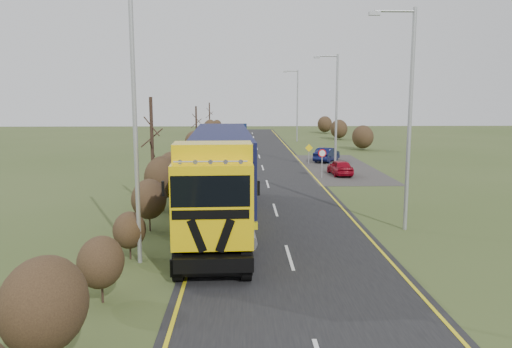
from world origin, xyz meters
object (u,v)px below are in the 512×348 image
Objects in this scene: lorry at (221,172)px; car_red_hatchback at (340,167)px; car_blue_sedan at (327,155)px; streetlight_near at (407,110)px; speed_sign at (322,158)px.

lorry is 17.28m from car_red_hatchback.
car_blue_sedan is at bearing 66.56° from lorry.
streetlight_near is (-0.28, -15.99, 4.87)m from car_red_hatchback.
speed_sign is at bearing 60.36° from lorry.
car_red_hatchback is at bearing 40.77° from speed_sign.
speed_sign is at bearing 36.99° from car_red_hatchback.
streetlight_near reaches higher than car_blue_sedan.
streetlight_near is (8.38, -1.17, 2.91)m from lorry.
car_blue_sedan is 9.80m from speed_sign.
streetlight_near is at bearing -9.98° from lorry.
speed_sign is at bearing 95.41° from streetlight_near.
car_red_hatchback is 0.89× the size of car_blue_sedan.
lorry is 4.60× the size of car_red_hatchback.
car_blue_sedan is at bearing -96.13° from car_red_hatchback.
car_red_hatchback is 1.62× the size of speed_sign.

